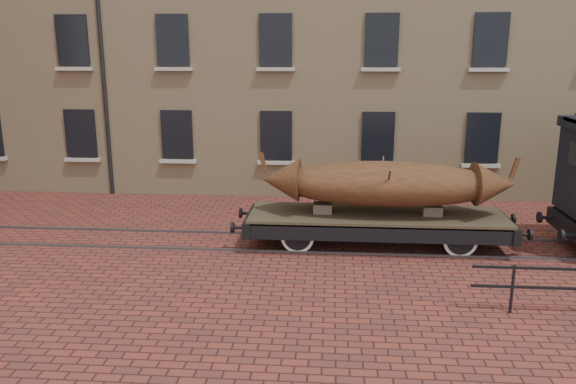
{
  "coord_description": "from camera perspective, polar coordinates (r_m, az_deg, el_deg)",
  "views": [
    {
      "loc": [
        -0.59,
        -14.29,
        5.0
      ],
      "look_at": [
        -1.74,
        0.5,
        1.3
      ],
      "focal_mm": 35.0,
      "sensor_mm": 36.0,
      "label": 1
    }
  ],
  "objects": [
    {
      "name": "ground",
      "position": [
        15.15,
        6.46,
        -5.36
      ],
      "size": [
        90.0,
        90.0,
        0.0
      ],
      "primitive_type": "plane",
      "color": "#512723"
    },
    {
      "name": "iron_boat",
      "position": [
        14.74,
        9.88,
        0.87
      ],
      "size": [
        6.62,
        1.93,
        1.58
      ],
      "color": "brown",
      "rests_on": "flatcar_wagon"
    },
    {
      "name": "rail_track",
      "position": [
        15.14,
        6.46,
        -5.25
      ],
      "size": [
        30.0,
        1.52,
        0.06
      ],
      "color": "#59595E",
      "rests_on": "ground"
    },
    {
      "name": "warehouse_cream",
      "position": [
        24.63,
        13.51,
        18.3
      ],
      "size": [
        40.0,
        10.19,
        14.0
      ],
      "color": "#D4B787",
      "rests_on": "ground"
    },
    {
      "name": "flatcar_wagon",
      "position": [
        14.97,
        8.97,
        -2.83
      ],
      "size": [
        7.52,
        2.04,
        1.14
      ],
      "color": "#473B28",
      "rests_on": "ground"
    }
  ]
}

